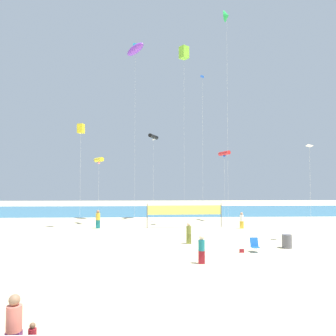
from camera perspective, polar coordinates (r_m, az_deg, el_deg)
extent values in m
plane|color=beige|center=(19.90, -1.16, -15.44)|extent=(120.00, 120.00, 0.00)
cube|color=teal|center=(51.69, -1.76, -7.47)|extent=(120.00, 20.00, 0.01)
cylinder|color=#EA7260|center=(9.67, -25.42, -22.74)|extent=(0.38, 0.38, 0.62)
sphere|color=#997051|center=(9.52, -25.36, -20.20)|extent=(0.28, 0.28, 0.28)
cylinder|color=maroon|center=(9.83, -22.73, -25.50)|extent=(0.21, 0.21, 0.34)
sphere|color=brown|center=(9.74, -22.71, -24.17)|extent=(0.15, 0.15, 0.15)
cube|color=olive|center=(24.13, 3.67, -12.30)|extent=(0.34, 0.20, 0.70)
cylinder|color=olive|center=(24.03, 3.66, -10.80)|extent=(0.35, 0.35, 0.58)
sphere|color=beige|center=(23.98, 3.66, -9.81)|extent=(0.26, 0.26, 0.26)
cube|color=gold|center=(32.57, 12.82, -9.69)|extent=(0.34, 0.20, 0.71)
cylinder|color=white|center=(32.50, 12.81, -8.56)|extent=(0.36, 0.36, 0.59)
sphere|color=tan|center=(32.45, 12.80, -7.82)|extent=(0.26, 0.26, 0.26)
cube|color=maroon|center=(18.48, 5.92, -15.32)|extent=(0.34, 0.20, 0.71)
cylinder|color=#19727A|center=(18.35, 5.91, -13.35)|extent=(0.35, 0.35, 0.58)
sphere|color=beige|center=(18.27, 5.90, -12.06)|extent=(0.26, 0.26, 0.26)
cube|color=#19727A|center=(32.56, -12.21, -9.62)|extent=(0.39, 0.23, 0.81)
cylinder|color=gold|center=(32.47, -12.20, -8.33)|extent=(0.40, 0.40, 0.67)
sphere|color=#997051|center=(32.43, -12.19, -7.48)|extent=(0.30, 0.30, 0.30)
cube|color=#1959B2|center=(21.90, 15.12, -13.31)|extent=(0.52, 0.48, 0.03)
cube|color=#1959B2|center=(22.12, 14.88, -12.46)|extent=(0.52, 0.23, 0.57)
cylinder|color=silver|center=(21.80, 15.24, -13.79)|extent=(0.03, 0.03, 0.32)
cylinder|color=silver|center=(22.07, 15.01, -13.65)|extent=(0.03, 0.03, 0.32)
cylinder|color=#595960|center=(23.90, 20.15, -11.99)|extent=(0.65, 0.65, 0.92)
cylinder|color=#4C4C51|center=(32.00, -3.68, -8.36)|extent=(0.08, 0.08, 2.40)
cylinder|color=#4C4C51|center=(32.92, 9.32, -8.17)|extent=(0.08, 0.08, 2.40)
cube|color=#EAE566|center=(32.21, 2.91, -7.38)|extent=(7.33, 0.30, 0.90)
cube|color=maroon|center=(21.69, 12.83, -14.00)|extent=(0.28, 0.14, 0.22)
cylinder|color=silver|center=(32.79, -15.15, -1.72)|extent=(0.01, 0.01, 9.73)
cube|color=yellow|center=(33.21, -15.05, 6.71)|extent=(0.69, 0.69, 0.91)
cylinder|color=silver|center=(32.62, 10.41, 8.19)|extent=(0.01, 0.01, 20.99)
cone|color=green|center=(36.07, 10.26, 24.81)|extent=(0.88, 1.17, 1.11)
cylinder|color=silver|center=(38.01, 9.91, -3.31)|extent=(0.01, 0.01, 7.82)
cylinder|color=red|center=(38.15, 9.86, 2.57)|extent=(1.03, 2.27, 0.47)
sphere|color=blue|center=(38.13, 9.87, 2.07)|extent=(0.28, 0.28, 0.28)
cylinder|color=silver|center=(38.29, -5.84, 5.94)|extent=(0.01, 0.01, 20.17)
ellipsoid|color=purple|center=(41.01, -5.77, 20.02)|extent=(2.69, 2.60, 1.56)
cube|color=#26BFCC|center=(41.17, -5.77, 20.53)|extent=(0.53, 0.06, 0.67)
cylinder|color=silver|center=(38.97, -2.59, -1.74)|extent=(0.01, 0.01, 9.97)
cylinder|color=black|center=(39.36, -2.57, 5.53)|extent=(1.23, 2.38, 0.45)
sphere|color=white|center=(39.31, -2.57, 5.06)|extent=(0.27, 0.27, 0.27)
cylinder|color=silver|center=(35.31, -12.10, -4.13)|extent=(0.01, 0.01, 6.86)
cylinder|color=yellow|center=(35.38, -12.04, 1.43)|extent=(1.30, 1.72, 0.47)
sphere|color=pink|center=(35.35, -12.05, 0.89)|extent=(0.28, 0.28, 0.28)
cylinder|color=silver|center=(38.70, 2.85, 5.73)|extent=(0.01, 0.01, 20.02)
cube|color=#8CD833|center=(41.34, 2.82, 19.59)|extent=(1.26, 1.26, 1.44)
cylinder|color=silver|center=(35.52, 6.11, 3.27)|extent=(0.01, 0.01, 16.06)
pyramid|color=blue|center=(37.23, 6.07, 15.73)|extent=(0.56, 0.56, 0.27)
cylinder|color=silver|center=(26.77, 23.73, -4.12)|extent=(0.01, 0.01, 7.22)
pyramid|color=white|center=(26.92, 23.60, 3.70)|extent=(0.62, 0.62, 0.23)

